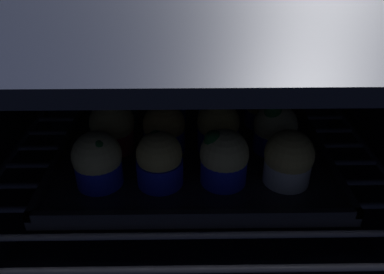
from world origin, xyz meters
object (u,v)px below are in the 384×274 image
muffin_row0_col0 (98,161)px  muffin_row2_col2 (217,106)px  muffin_row0_col1 (159,160)px  muffin_row1_col1 (164,130)px  muffin_row0_col3 (288,159)px  muffin_row2_col1 (168,105)px  muffin_row0_col2 (224,158)px  muffin_row1_col0 (113,128)px  muffin_row1_col2 (218,128)px  muffin_row1_col3 (275,129)px  muffin_row2_col0 (119,105)px  baking_tray (192,152)px  muffin_row2_col3 (264,105)px

muffin_row0_col0 → muffin_row2_col2: 22.13cm
muffin_row0_col1 → muffin_row1_col1: same height
muffin_row0_col3 → muffin_row2_col2: bearing=116.8°
muffin_row2_col1 → muffin_row0_col2: bearing=-64.4°
muffin_row1_col0 → muffin_row0_col0: bearing=-93.6°
muffin_row0_col3 → muffin_row1_col2: muffin_row1_col2 is taller
muffin_row0_col0 → muffin_row1_col3: (23.51, 7.69, -0.01)cm
muffin_row0_col0 → muffin_row0_col1: same height
muffin_row0_col0 → muffin_row2_col1: 17.82cm
muffin_row1_col1 → muffin_row0_col0: bearing=-135.0°
muffin_row1_col0 → muffin_row1_col2: size_ratio=1.02×
muffin_row1_col0 → muffin_row2_col0: 7.71cm
muffin_row2_col1 → baking_tray: bearing=-65.1°
muffin_row1_col3 → muffin_row0_col1: bearing=-154.1°
muffin_row0_col0 → muffin_row2_col1: (8.06, 15.90, -0.07)cm
muffin_row0_col2 → muffin_row0_col3: (8.06, -0.12, -0.14)cm
muffin_row0_col3 → muffin_row0_col1: bearing=-179.9°
muffin_row0_col0 → muffin_row2_col3: 27.97cm
muffin_row0_col1 → muffin_row1_col2: bearing=45.5°
muffin_row1_col0 → muffin_row2_col0: bearing=91.8°
baking_tray → muffin_row1_col2: 5.42cm
baking_tray → muffin_row2_col1: bearing=114.9°
muffin_row0_col3 → baking_tray: bearing=146.6°
muffin_row0_col0 → muffin_row2_col3: size_ratio=0.93×
muffin_row2_col0 → muffin_row2_col2: 15.61cm
muffin_row2_col2 → muffin_row1_col0: bearing=-154.8°
muffin_row2_col3 → muffin_row1_col1: bearing=-153.8°
baking_tray → muffin_row1_col0: 11.96cm
muffin_row1_col1 → muffin_row2_col2: (8.02, 7.55, 0.01)cm
muffin_row1_col0 → baking_tray: bearing=-1.7°
muffin_row0_col0 → muffin_row1_col2: muffin_row1_col2 is taller
baking_tray → muffin_row0_col2: bearing=-63.7°
muffin_row0_col2 → muffin_row1_col1: size_ratio=1.05×
muffin_row2_col0 → muffin_row2_col1: bearing=0.1°
muffin_row1_col0 → muffin_row2_col2: (15.36, 7.23, -0.23)cm
muffin_row0_col1 → muffin_row2_col1: size_ratio=1.02×
muffin_row0_col1 → muffin_row0_col3: size_ratio=1.00×
muffin_row0_col2 → muffin_row1_col2: bearing=91.0°
muffin_row1_col2 → muffin_row2_col1: 10.86cm
muffin_row1_col2 → muffin_row2_col2: muffin_row1_col2 is taller
muffin_row1_col1 → muffin_row2_col1: (0.20, 8.03, 0.03)cm
muffin_row0_col0 → muffin_row2_col0: size_ratio=0.98×
muffin_row1_col1 → muffin_row2_col2: same height
muffin_row2_col0 → muffin_row2_col2: muffin_row2_col0 is taller
muffin_row0_col2 → muffin_row1_col2: 7.83cm
muffin_row0_col1 → muffin_row0_col3: (16.04, 0.03, -0.06)cm
muffin_row0_col1 → muffin_row2_col1: (0.43, 15.91, -0.10)cm
muffin_row1_col0 → muffin_row2_col3: bearing=17.7°
baking_tray → muffin_row0_col1: size_ratio=5.31×
muffin_row1_col3 → muffin_row2_col1: muffin_row1_col3 is taller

